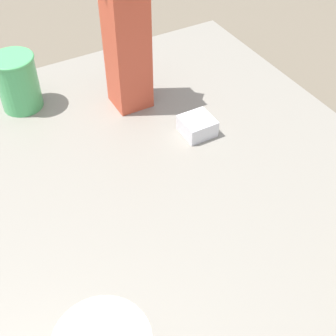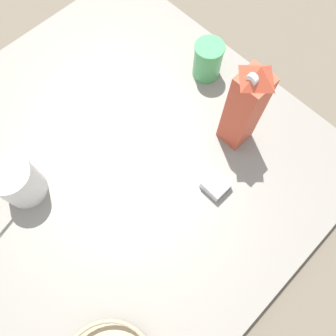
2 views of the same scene
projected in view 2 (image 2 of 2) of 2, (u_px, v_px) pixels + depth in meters
name	position (u px, v px, depth m)	size (l,w,h in m)	color
ground_plane	(111.00, 168.00, 0.91)	(6.00, 6.00, 0.00)	#665B4C
countertop	(110.00, 165.00, 0.89)	(1.05, 1.05, 0.04)	gray
milk_carton	(245.00, 106.00, 0.77)	(0.07, 0.07, 0.29)	#CC4C33
yogurt_tub	(17.00, 181.00, 0.79)	(0.10, 0.15, 0.24)	white
drinking_cup	(208.00, 60.00, 0.93)	(0.09, 0.09, 0.11)	#4CB266
spice_jar	(216.00, 185.00, 0.84)	(0.06, 0.06, 0.03)	silver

